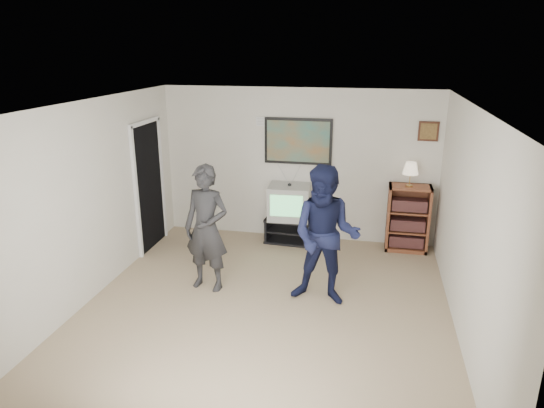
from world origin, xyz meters
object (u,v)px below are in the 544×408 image
at_px(bookshelf, 408,218).
at_px(person_short, 326,236).
at_px(person_tall, 207,228).
at_px(crt_television, 289,202).
at_px(media_stand, 291,230).

relative_size(bookshelf, person_short, 0.60).
bearing_deg(person_tall, crt_television, 75.62).
height_order(media_stand, crt_television, crt_television).
bearing_deg(crt_television, media_stand, -3.32).
distance_m(media_stand, crt_television, 0.49).
relative_size(media_stand, crt_television, 1.30).
bearing_deg(person_short, bookshelf, 64.82).
distance_m(media_stand, bookshelf, 1.88).
bearing_deg(media_stand, crt_television, -176.49).
relative_size(crt_television, person_short, 0.37).
bearing_deg(person_short, crt_television, 117.46).
bearing_deg(person_tall, person_short, 6.84).
relative_size(media_stand, bookshelf, 0.81).
relative_size(bookshelf, person_tall, 0.63).
xyz_separation_m(media_stand, person_tall, (-0.82, -1.81, 0.64)).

